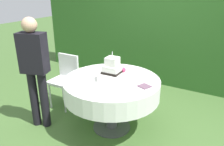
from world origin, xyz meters
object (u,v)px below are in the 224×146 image
(serving_plate_left, at_px, (105,70))
(napkin_stack, at_px, (144,86))
(wedding_cake, at_px, (112,72))
(serving_plate_right, at_px, (83,77))
(standing_person, at_px, (35,67))
(cake_table, at_px, (112,88))
(garden_chair, at_px, (65,76))
(serving_plate_near, at_px, (124,70))
(serving_plate_far, at_px, (94,87))

(serving_plate_left, distance_m, napkin_stack, 0.79)
(napkin_stack, bearing_deg, wedding_cake, -176.02)
(wedding_cake, relative_size, serving_plate_right, 3.98)
(serving_plate_right, relative_size, standing_person, 0.06)
(cake_table, xyz_separation_m, serving_plate_right, (-0.38, -0.13, 0.14))
(serving_plate_left, relative_size, garden_chair, 0.15)
(serving_plate_near, distance_m, serving_plate_right, 0.64)
(cake_table, relative_size, serving_plate_far, 11.90)
(cake_table, distance_m, serving_plate_right, 0.43)
(serving_plate_near, relative_size, standing_person, 0.07)
(wedding_cake, height_order, standing_person, standing_person)
(cake_table, bearing_deg, wedding_cake, -46.31)
(napkin_stack, bearing_deg, serving_plate_far, -146.88)
(cake_table, xyz_separation_m, serving_plate_left, (-0.27, 0.26, 0.14))
(napkin_stack, bearing_deg, serving_plate_right, -171.55)
(serving_plate_right, bearing_deg, standing_person, -149.06)
(napkin_stack, bearing_deg, serving_plate_left, 160.85)
(serving_plate_left, bearing_deg, serving_plate_near, 24.83)
(wedding_cake, xyz_separation_m, serving_plate_left, (-0.30, 0.29, -0.11))
(serving_plate_left, height_order, napkin_stack, same)
(cake_table, bearing_deg, napkin_stack, -0.03)
(serving_plate_far, xyz_separation_m, serving_plate_left, (-0.22, 0.61, 0.00))
(serving_plate_near, distance_m, napkin_stack, 0.62)
(wedding_cake, bearing_deg, serving_plate_right, -166.82)
(napkin_stack, distance_m, garden_chair, 1.55)
(wedding_cake, distance_m, garden_chair, 1.15)
(cake_table, xyz_separation_m, wedding_cake, (0.03, -0.03, 0.25))
(wedding_cake, relative_size, napkin_stack, 2.97)
(serving_plate_far, xyz_separation_m, serving_plate_right, (-0.33, 0.22, 0.00))
(cake_table, height_order, serving_plate_far, serving_plate_far)
(serving_plate_far, bearing_deg, serving_plate_left, 109.89)
(serving_plate_far, height_order, serving_plate_left, same)
(serving_plate_far, bearing_deg, cake_table, 81.50)
(serving_plate_near, height_order, serving_plate_left, same)
(serving_plate_near, bearing_deg, cake_table, -89.13)
(wedding_cake, bearing_deg, napkin_stack, 3.98)
(serving_plate_near, xyz_separation_m, serving_plate_far, (-0.05, -0.73, 0.00))
(serving_plate_near, xyz_separation_m, standing_person, (-0.94, -0.85, 0.15))
(wedding_cake, distance_m, serving_plate_far, 0.34)
(serving_plate_near, xyz_separation_m, garden_chair, (-1.03, -0.17, -0.24))
(cake_table, height_order, serving_plate_left, serving_plate_left)
(wedding_cake, height_order, serving_plate_right, wedding_cake)
(serving_plate_near, distance_m, serving_plate_far, 0.73)
(serving_plate_right, relative_size, napkin_stack, 0.75)
(wedding_cake, xyz_separation_m, serving_plate_right, (-0.41, -0.10, -0.11))
(serving_plate_near, bearing_deg, serving_plate_far, -93.61)
(cake_table, distance_m, serving_plate_far, 0.38)
(serving_plate_near, relative_size, napkin_stack, 0.83)
(cake_table, bearing_deg, standing_person, -153.79)
(serving_plate_far, distance_m, serving_plate_right, 0.40)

